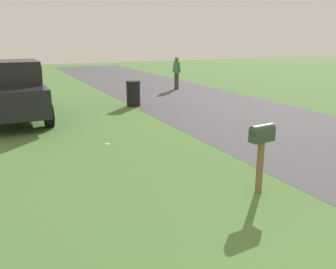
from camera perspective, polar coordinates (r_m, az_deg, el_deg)
The scene contains 6 objects.
road_asphalt at distance 11.02m, azimuth 24.47°, elevation -1.53°, with size 60.00×6.13×0.01m, color #47474C.
mailbox at distance 6.99m, azimuth 14.28°, elevation -0.63°, with size 0.26×0.51×1.33m.
pickup_truck at distance 14.05m, azimuth -23.17°, elevation 6.53°, with size 5.58×2.28×2.09m.
trash_bin at distance 15.68m, azimuth -5.38°, elevation 6.33°, with size 0.60×0.60×1.07m.
pedestrian at distance 20.66m, azimuth 1.34°, elevation 9.87°, with size 0.46×0.33×1.78m.
litter_wrapper_by_mailbox at distance 10.32m, azimuth -9.35°, elevation -1.42°, with size 0.12×0.08×0.01m, color silver.
Camera 1 is at (-0.78, 3.24, 2.89)m, focal length 39.44 mm.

